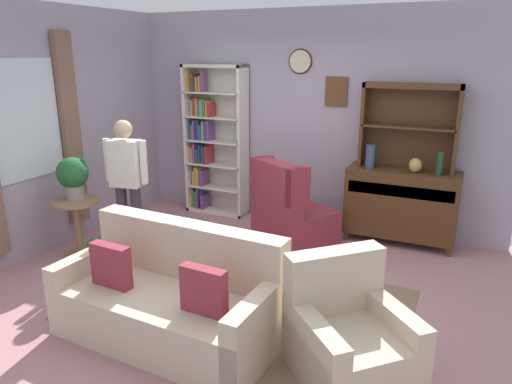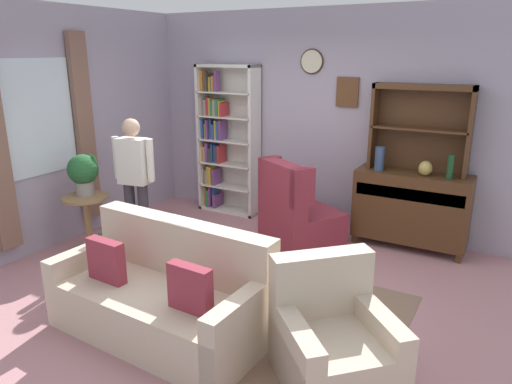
{
  "view_description": "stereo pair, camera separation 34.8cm",
  "coord_description": "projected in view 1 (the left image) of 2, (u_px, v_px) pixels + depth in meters",
  "views": [
    {
      "loc": [
        1.96,
        -3.79,
        2.26
      ],
      "look_at": [
        0.1,
        0.2,
        0.95
      ],
      "focal_mm": 33.05,
      "sensor_mm": 36.0,
      "label": 1
    },
    {
      "loc": [
        2.27,
        -3.63,
        2.26
      ],
      "look_at": [
        0.1,
        0.2,
        0.95
      ],
      "focal_mm": 33.05,
      "sensor_mm": 36.0,
      "label": 2
    }
  ],
  "objects": [
    {
      "name": "ground_plane",
      "position": [
        239.0,
        287.0,
        4.73
      ],
      "size": [
        5.4,
        4.6,
        0.02
      ],
      "primitive_type": "cube",
      "color": "#B27A7F"
    },
    {
      "name": "wall_back",
      "position": [
        311.0,
        120.0,
        6.18
      ],
      "size": [
        5.0,
        0.09,
        2.8
      ],
      "color": "#A399AD",
      "rests_on": "ground_plane"
    },
    {
      "name": "wall_left",
      "position": [
        38.0,
        131.0,
        5.33
      ],
      "size": [
        0.16,
        4.2,
        2.8
      ],
      "color": "#A399AD",
      "rests_on": "ground_plane"
    },
    {
      "name": "area_rug",
      "position": [
        243.0,
        304.0,
        4.39
      ],
      "size": [
        2.94,
        1.94,
        0.01
      ],
      "primitive_type": "cube",
      "color": "#846651",
      "rests_on": "ground_plane"
    },
    {
      "name": "bookshelf",
      "position": [
        211.0,
        141.0,
        6.69
      ],
      "size": [
        0.9,
        0.3,
        2.1
      ],
      "color": "silver",
      "rests_on": "ground_plane"
    },
    {
      "name": "sideboard",
      "position": [
        401.0,
        203.0,
        5.69
      ],
      "size": [
        1.3,
        0.45,
        0.92
      ],
      "color": "#4C2D19",
      "rests_on": "ground_plane"
    },
    {
      "name": "sideboard_hutch",
      "position": [
        410.0,
        115.0,
        5.48
      ],
      "size": [
        1.1,
        0.26,
        1.0
      ],
      "color": "#4C2D19",
      "rests_on": "sideboard"
    },
    {
      "name": "vase_tall",
      "position": [
        370.0,
        157.0,
        5.62
      ],
      "size": [
        0.11,
        0.11,
        0.28
      ],
      "primitive_type": "cylinder",
      "color": "#33476B",
      "rests_on": "sideboard"
    },
    {
      "name": "vase_round",
      "position": [
        415.0,
        165.0,
        5.44
      ],
      "size": [
        0.15,
        0.15,
        0.17
      ],
      "primitive_type": "ellipsoid",
      "color": "tan",
      "rests_on": "sideboard"
    },
    {
      "name": "bottle_wine",
      "position": [
        440.0,
        164.0,
        5.3
      ],
      "size": [
        0.07,
        0.07,
        0.27
      ],
      "primitive_type": "cylinder",
      "color": "#194223",
      "rests_on": "sideboard"
    },
    {
      "name": "couch_floral",
      "position": [
        171.0,
        301.0,
        3.85
      ],
      "size": [
        1.84,
        0.93,
        0.9
      ],
      "color": "beige",
      "rests_on": "ground_plane"
    },
    {
      "name": "armchair_floral",
      "position": [
        349.0,
        340.0,
        3.35
      ],
      "size": [
        1.08,
        1.08,
        0.88
      ],
      "color": "beige",
      "rests_on": "ground_plane"
    },
    {
      "name": "wingback_chair",
      "position": [
        290.0,
        214.0,
        5.69
      ],
      "size": [
        1.08,
        1.08,
        1.05
      ],
      "color": "maroon",
      "rests_on": "ground_plane"
    },
    {
      "name": "plant_stand",
      "position": [
        78.0,
        222.0,
        5.34
      ],
      "size": [
        0.52,
        0.52,
        0.67
      ],
      "color": "#997047",
      "rests_on": "ground_plane"
    },
    {
      "name": "potted_plant_large",
      "position": [
        73.0,
        175.0,
        5.24
      ],
      "size": [
        0.35,
        0.35,
        0.48
      ],
      "color": "gray",
      "rests_on": "plant_stand"
    },
    {
      "name": "potted_plant_small",
      "position": [
        98.0,
        250.0,
        5.14
      ],
      "size": [
        0.23,
        0.23,
        0.32
      ],
      "color": "#AD6B4C",
      "rests_on": "ground_plane"
    },
    {
      "name": "person_reading",
      "position": [
        127.0,
        178.0,
        5.25
      ],
      "size": [
        0.53,
        0.26,
        1.56
      ],
      "color": "#38333D",
      "rests_on": "ground_plane"
    },
    {
      "name": "coffee_table",
      "position": [
        216.0,
        259.0,
        4.52
      ],
      "size": [
        0.8,
        0.5,
        0.42
      ],
      "color": "#4C2D19",
      "rests_on": "ground_plane"
    },
    {
      "name": "book_stack",
      "position": [
        225.0,
        246.0,
        4.52
      ],
      "size": [
        0.2,
        0.15,
        0.1
      ],
      "color": "#CC7233",
      "rests_on": "coffee_table"
    }
  ]
}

